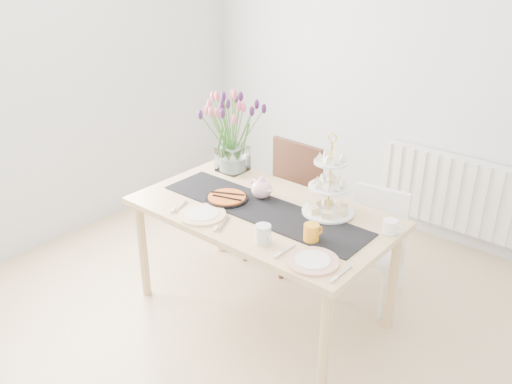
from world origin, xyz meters
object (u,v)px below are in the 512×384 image
Objects in this scene: chair_white at (374,237)px; plate_left at (202,215)px; radiator at (453,192)px; mug_white at (263,234)px; cream_jug at (390,227)px; mug_orange at (311,233)px; cake_stand at (329,194)px; teapot at (262,189)px; tulip_vase at (232,121)px; dining_table at (262,221)px; chair_brown at (287,194)px; tart_tin at (227,199)px; plate_right at (313,261)px.

plate_left is at bearing -132.92° from chair_white.
radiator is 11.41× the size of mug_white.
cream_jug is (0.29, -0.41, 0.36)m from chair_white.
cream_jug is 0.46m from mug_orange.
cake_stand is at bearing 38.22° from mug_orange.
cake_stand is at bearing 26.04° from teapot.
mug_white is at bearing -99.88° from radiator.
cake_stand is 0.45m from teapot.
tulip_vase is 0.59m from teapot.
chair_white reaches higher than dining_table.
teapot is 2.10× the size of mug_orange.
mug_white is (-0.09, -0.51, -0.08)m from cake_stand.
plate_left is (0.07, -0.94, 0.23)m from chair_brown.
tulip_vase is 1.33m from cream_jug.
cake_stand is at bearing 41.97° from plate_left.
mug_white reaches higher than dining_table.
plate_left is (0.02, -0.25, -0.01)m from tart_tin.
teapot is at bearing -26.29° from tulip_vase.
chair_white is at bearing 58.11° from teapot.
cake_stand is at bearing -8.22° from tulip_vase.
cream_jug is 0.72m from mug_white.
tart_tin is at bearing -52.16° from tulip_vase.
tulip_vase is 6.39× the size of mug_white.
chair_brown is 0.85m from cake_stand.
tulip_vase is 1.34m from plate_right.
tulip_vase is 8.05× the size of cream_jug.
chair_white reaches higher than radiator.
mug_white is (-0.19, -0.95, 0.37)m from chair_white.
tart_tin is 0.70m from mug_orange.
mug_white is 1.02× the size of mug_orange.
radiator is 0.75× the size of dining_table.
chair_brown is 0.64m from teapot.
mug_orange reaches higher than plate_left.
mug_white is at bearing -178.59° from plate_right.
plate_right is at bearing -122.64° from mug_orange.
cream_jug is 0.79× the size of mug_white.
chair_brown is 1.19× the size of chair_white.
radiator is 14.36× the size of cream_jug.
chair_white is at bearing 97.92° from plate_right.
cake_stand is at bearing 32.15° from dining_table.
plate_left is (0.33, -0.64, -0.36)m from tulip_vase.
radiator is at bearing 70.29° from dining_table.
cream_jug is at bearing 15.96° from tart_tin.
mug_orange is at bearing 14.35° from plate_left.
dining_table is 0.79m from tulip_vase.
chair_brown reaches higher than mug_orange.
dining_table is 5.58× the size of plate_left.
plate_left is at bearing -83.57° from chair_brown.
mug_white is (-0.34, -1.95, 0.35)m from radiator.
plate_right is (0.32, 0.01, -0.05)m from mug_white.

